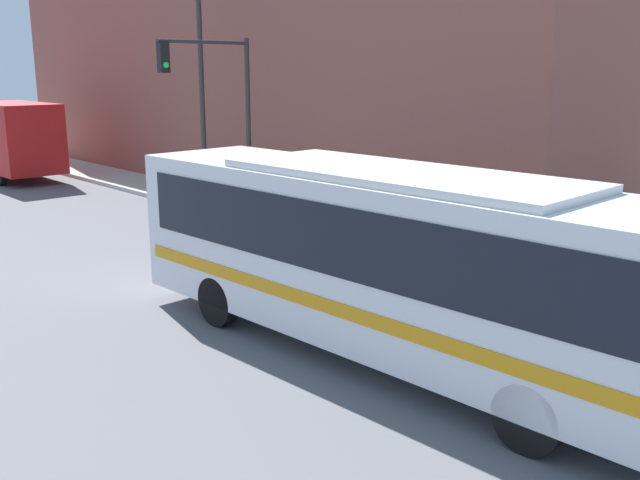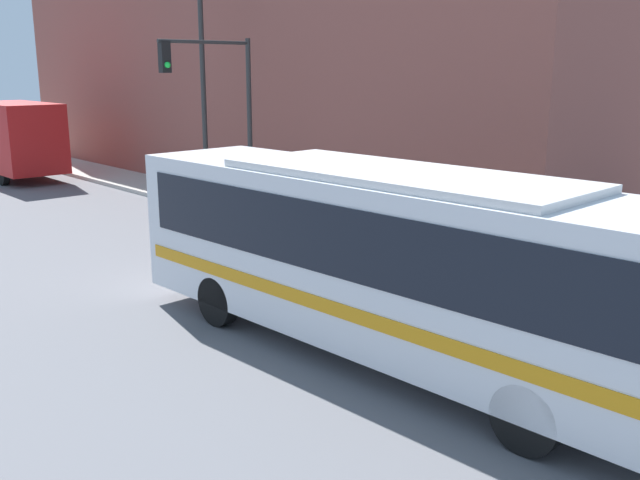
{
  "view_description": "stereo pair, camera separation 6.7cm",
  "coord_description": "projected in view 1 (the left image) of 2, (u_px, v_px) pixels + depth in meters",
  "views": [
    {
      "loc": [
        -8.73,
        -8.08,
        4.86
      ],
      "look_at": [
        0.84,
        2.42,
        1.41
      ],
      "focal_mm": 40.0,
      "sensor_mm": 36.0,
      "label": 1
    },
    {
      "loc": [
        -8.68,
        -8.12,
        4.86
      ],
      "look_at": [
        0.84,
        2.42,
        1.41
      ],
      "focal_mm": 40.0,
      "sensor_mm": 36.0,
      "label": 2
    }
  ],
  "objects": [
    {
      "name": "delivery_truck",
      "position": [
        8.0,
        138.0,
        31.64
      ],
      "size": [
        2.46,
        7.3,
        3.37
      ],
      "color": "#B21919",
      "rests_on": "ground_plane"
    },
    {
      "name": "parking_meter",
      "position": [
        322.0,
        201.0,
        20.79
      ],
      "size": [
        0.14,
        0.14,
        1.36
      ],
      "color": "#2D2D2D",
      "rests_on": "sidewalk"
    },
    {
      "name": "street_lamp",
      "position": [
        195.0,
        61.0,
        24.52
      ],
      "size": [
        2.2,
        0.28,
        8.49
      ],
      "color": "#2D2D2D",
      "rests_on": "sidewalk"
    },
    {
      "name": "building_facade",
      "position": [
        249.0,
        28.0,
        29.74
      ],
      "size": [
        6.0,
        31.63,
        12.87
      ],
      "color": "brown",
      "rests_on": "ground_plane"
    },
    {
      "name": "ground_plane",
      "position": [
        377.0,
        348.0,
        12.67
      ],
      "size": [
        120.0,
        120.0,
        0.0
      ],
      "primitive_type": "plane",
      "color": "slate"
    },
    {
      "name": "traffic_light_pole",
      "position": [
        220.0,
        96.0,
        22.13
      ],
      "size": [
        3.28,
        0.35,
        5.6
      ],
      "color": "#2D2D2D",
      "rests_on": "sidewalk"
    },
    {
      "name": "sidewalk",
      "position": [
        130.0,
        181.0,
        30.76
      ],
      "size": [
        2.46,
        70.0,
        0.16
      ],
      "color": "#B7B2A8",
      "rests_on": "ground_plane"
    },
    {
      "name": "city_bus",
      "position": [
        398.0,
        254.0,
        11.71
      ],
      "size": [
        2.96,
        11.37,
        3.26
      ],
      "rotation": [
        0.0,
        0.0,
        0.04
      ],
      "color": "silver",
      "rests_on": "ground_plane"
    },
    {
      "name": "fire_hydrant",
      "position": [
        368.0,
        230.0,
        19.55
      ],
      "size": [
        0.24,
        0.32,
        0.71
      ],
      "color": "gold",
      "rests_on": "sidewalk"
    }
  ]
}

